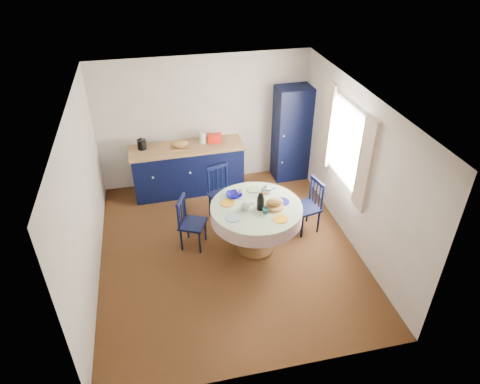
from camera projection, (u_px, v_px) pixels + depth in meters
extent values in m
plane|color=black|center=(228.00, 249.00, 6.89)|extent=(4.50, 4.50, 0.00)
plane|color=white|center=(225.00, 102.00, 5.52)|extent=(4.50, 4.50, 0.00)
cube|color=silver|center=(204.00, 121.00, 8.04)|extent=(4.00, 0.02, 2.50)
cube|color=silver|center=(84.00, 200.00, 5.84)|extent=(0.02, 4.50, 2.50)
cube|color=silver|center=(355.00, 169.00, 6.56)|extent=(0.02, 4.50, 2.50)
plane|color=white|center=(348.00, 145.00, 6.67)|extent=(0.00, 1.20, 1.20)
cube|color=beige|center=(365.00, 165.00, 6.06)|extent=(0.05, 0.34, 1.45)
cube|color=beige|center=(327.00, 125.00, 7.20)|extent=(0.05, 0.34, 1.45)
cube|color=black|center=(188.00, 170.00, 8.12)|extent=(2.06, 0.68, 0.90)
cube|color=#A77A4C|center=(186.00, 148.00, 7.86)|extent=(2.12, 0.72, 0.04)
cube|color=#B8190D|center=(214.00, 138.00, 7.98)|extent=(0.26, 0.15, 0.16)
cube|color=#A77A4C|center=(180.00, 148.00, 7.80)|extent=(0.35, 0.25, 0.02)
ellipsoid|color=#B99048|center=(179.00, 144.00, 7.76)|extent=(0.31, 0.20, 0.13)
cylinder|color=silver|center=(202.00, 137.00, 7.93)|extent=(0.12, 0.12, 0.22)
cube|color=black|center=(291.00, 134.00, 8.30)|extent=(0.68, 0.50, 1.88)
cylinder|color=white|center=(283.00, 136.00, 8.01)|extent=(0.04, 0.02, 0.04)
cylinder|color=white|center=(281.00, 162.00, 8.32)|extent=(0.04, 0.02, 0.04)
cylinder|color=#4F2A16|center=(255.00, 248.00, 6.88)|extent=(0.58, 0.58, 0.05)
cylinder|color=#4F2A16|center=(256.00, 229.00, 6.66)|extent=(0.12, 0.12, 0.77)
cylinder|color=#4F2A16|center=(256.00, 208.00, 6.44)|extent=(1.33, 1.33, 0.03)
cylinder|color=silver|center=(256.00, 213.00, 6.50)|extent=(1.39, 1.39, 0.22)
cylinder|color=white|center=(256.00, 207.00, 6.43)|extent=(1.39, 1.39, 0.01)
cylinder|color=#8AADBF|center=(233.00, 218.00, 6.18)|extent=(0.22, 0.22, 0.01)
cylinder|color=orange|center=(280.00, 219.00, 6.16)|extent=(0.22, 0.22, 0.01)
cylinder|color=navy|center=(282.00, 202.00, 6.52)|extent=(0.22, 0.22, 0.01)
cylinder|color=#89A26A|center=(253.00, 189.00, 6.81)|extent=(0.22, 0.22, 0.01)
cylinder|color=orange|center=(227.00, 203.00, 6.49)|extent=(0.22, 0.22, 0.01)
cylinder|color=#A87443|center=(274.00, 206.00, 6.39)|extent=(0.28, 0.28, 0.05)
ellipsoid|color=#B99048|center=(275.00, 202.00, 6.34)|extent=(0.26, 0.16, 0.11)
cube|color=silver|center=(250.00, 203.00, 6.47)|extent=(0.10, 0.07, 0.04)
cylinder|color=black|center=(200.00, 243.00, 6.72)|extent=(0.03, 0.03, 0.41)
cylinder|color=black|center=(205.00, 230.00, 6.98)|extent=(0.03, 0.03, 0.41)
cylinder|color=black|center=(181.00, 240.00, 6.77)|extent=(0.03, 0.03, 0.41)
cylinder|color=black|center=(188.00, 228.00, 7.03)|extent=(0.03, 0.03, 0.41)
cube|color=black|center=(193.00, 224.00, 6.75)|extent=(0.51, 0.52, 0.04)
cylinder|color=black|center=(178.00, 217.00, 6.52)|extent=(0.03, 0.03, 0.45)
cylinder|color=black|center=(185.00, 205.00, 6.79)|extent=(0.03, 0.03, 0.45)
cube|color=black|center=(180.00, 200.00, 6.54)|extent=(0.18, 0.34, 0.06)
cylinder|color=black|center=(180.00, 215.00, 6.60)|extent=(0.02, 0.02, 0.38)
cylinder|color=black|center=(182.00, 212.00, 6.67)|extent=(0.02, 0.02, 0.38)
cylinder|color=black|center=(183.00, 209.00, 6.74)|extent=(0.02, 0.02, 0.38)
cylinder|color=black|center=(220.00, 215.00, 7.28)|extent=(0.04, 0.04, 0.45)
cylinder|color=black|center=(237.00, 209.00, 7.44)|extent=(0.04, 0.04, 0.45)
cylinder|color=black|center=(210.00, 206.00, 7.51)|extent=(0.04, 0.04, 0.45)
cylinder|color=black|center=(227.00, 200.00, 7.68)|extent=(0.04, 0.04, 0.45)
cube|color=black|center=(223.00, 196.00, 7.34)|extent=(0.56, 0.55, 0.04)
cylinder|color=black|center=(208.00, 181.00, 7.25)|extent=(0.04, 0.04, 0.50)
cylinder|color=black|center=(226.00, 175.00, 7.42)|extent=(0.04, 0.04, 0.50)
cube|color=black|center=(217.00, 167.00, 7.21)|extent=(0.39, 0.18, 0.06)
cylinder|color=black|center=(213.00, 181.00, 7.30)|extent=(0.02, 0.02, 0.42)
cylinder|color=black|center=(217.00, 179.00, 7.35)|extent=(0.02, 0.02, 0.42)
cylinder|color=black|center=(222.00, 178.00, 7.39)|extent=(0.02, 0.02, 0.42)
cylinder|color=black|center=(292.00, 216.00, 7.29)|extent=(0.04, 0.04, 0.43)
cylinder|color=black|center=(302.00, 227.00, 7.03)|extent=(0.04, 0.04, 0.43)
cylinder|color=black|center=(307.00, 211.00, 7.40)|extent=(0.04, 0.04, 0.43)
cylinder|color=black|center=(318.00, 222.00, 7.15)|extent=(0.04, 0.04, 0.43)
cube|color=black|center=(306.00, 207.00, 7.09)|extent=(0.48, 0.49, 0.04)
cylinder|color=black|center=(311.00, 188.00, 7.15)|extent=(0.04, 0.04, 0.48)
cylinder|color=black|center=(322.00, 198.00, 6.89)|extent=(0.04, 0.04, 0.48)
cube|color=black|center=(318.00, 182.00, 6.90)|extent=(0.12, 0.38, 0.06)
cylinder|color=black|center=(313.00, 191.00, 7.10)|extent=(0.02, 0.02, 0.40)
cylinder|color=black|center=(316.00, 194.00, 7.03)|extent=(0.02, 0.02, 0.40)
cylinder|color=black|center=(319.00, 197.00, 6.96)|extent=(0.02, 0.02, 0.40)
imported|color=silver|center=(245.00, 207.00, 6.33)|extent=(0.12, 0.12, 0.09)
imported|color=#2C6B72|center=(265.00, 211.00, 6.25)|extent=(0.09, 0.09, 0.09)
imported|color=black|center=(267.00, 191.00, 6.69)|extent=(0.13, 0.13, 0.10)
imported|color=silver|center=(239.00, 192.00, 6.67)|extent=(0.09, 0.09, 0.08)
imported|color=#06027B|center=(234.00, 195.00, 6.63)|extent=(0.24, 0.24, 0.06)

